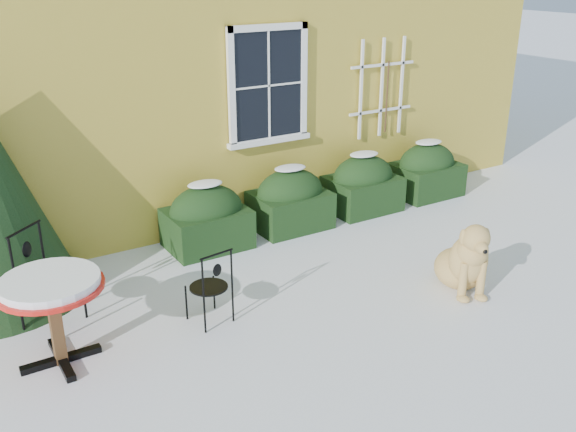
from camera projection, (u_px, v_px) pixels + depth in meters
ground at (338, 325)px, 6.74m from camera, size 80.00×80.00×0.00m
hedge_row at (328, 192)px, 9.41m from camera, size 4.95×0.80×0.91m
bistro_table at (51, 293)px, 5.84m from camera, size 0.97×0.97×0.90m
patio_chair_near at (211, 286)px, 6.65m from camera, size 0.43×0.42×0.85m
patio_chair_far at (45, 278)px, 6.57m from camera, size 0.67×0.67×1.07m
dog at (466, 261)px, 7.32m from camera, size 0.79×0.98×0.92m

